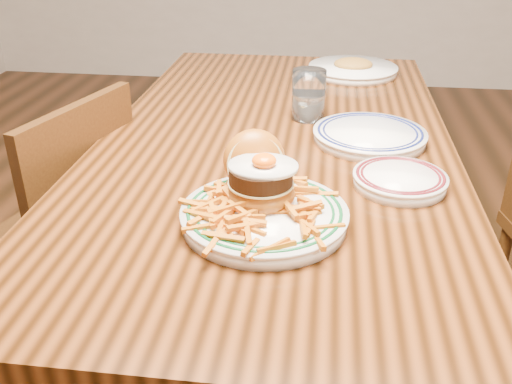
# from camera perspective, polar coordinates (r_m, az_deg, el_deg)

# --- Properties ---
(floor) EXTENTS (6.00, 6.00, 0.00)m
(floor) POSITION_cam_1_polar(r_m,az_deg,el_deg) (1.82, 1.57, -16.94)
(floor) COLOR black
(floor) RESTS_ON ground
(table) EXTENTS (0.85, 1.60, 0.75)m
(table) POSITION_cam_1_polar(r_m,az_deg,el_deg) (1.44, 1.91, 2.25)
(table) COLOR black
(table) RESTS_ON floor
(chair_left) EXTENTS (0.49, 0.49, 0.85)m
(chair_left) POSITION_cam_1_polar(r_m,az_deg,el_deg) (1.61, -18.91, -4.73)
(chair_left) COLOR #3E240C
(chair_left) RESTS_ON floor
(main_plate) EXTENTS (0.30, 0.32, 0.15)m
(main_plate) POSITION_cam_1_polar(r_m,az_deg,el_deg) (1.02, 0.67, -0.81)
(main_plate) COLOR white
(main_plate) RESTS_ON table
(side_plate) EXTENTS (0.19, 0.20, 0.03)m
(side_plate) POSITION_cam_1_polar(r_m,az_deg,el_deg) (1.19, 14.20, 1.27)
(side_plate) COLOR white
(side_plate) RESTS_ON table
(rear_plate) EXTENTS (0.27, 0.27, 0.03)m
(rear_plate) POSITION_cam_1_polar(r_m,az_deg,el_deg) (1.40, 11.29, 5.64)
(rear_plate) COLOR white
(rear_plate) RESTS_ON table
(water_glass) EXTENTS (0.09, 0.09, 0.13)m
(water_glass) POSITION_cam_1_polar(r_m,az_deg,el_deg) (1.51, 5.27, 9.38)
(water_glass) COLOR white
(water_glass) RESTS_ON table
(far_plate) EXTENTS (0.29, 0.29, 0.05)m
(far_plate) POSITION_cam_1_polar(r_m,az_deg,el_deg) (1.95, 9.67, 12.05)
(far_plate) COLOR white
(far_plate) RESTS_ON table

